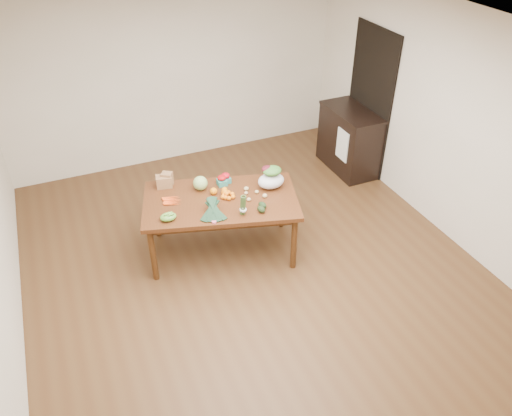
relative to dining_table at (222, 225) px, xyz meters
name	(u,v)px	position (x,y,z in m)	size (l,w,h in m)	color
floor	(255,272)	(0.20, -0.51, -0.38)	(6.00, 6.00, 0.00)	#51351B
ceiling	(255,34)	(0.20, -0.51, 2.33)	(5.00, 6.00, 0.02)	white
room_walls	(255,171)	(0.20, -0.51, 0.97)	(5.02, 6.02, 2.70)	white
dining_table	(222,225)	(0.00, 0.00, 0.00)	(1.73, 0.96, 0.75)	#502612
doorway_dark	(370,101)	(2.68, 1.09, 0.68)	(0.02, 1.00, 2.10)	black
cabinet	(349,140)	(2.42, 1.11, 0.10)	(0.52, 1.02, 0.94)	black
dish_towel	(342,145)	(2.16, 0.89, 0.18)	(0.02, 0.28, 0.45)	white
paper_bag	(164,180)	(-0.51, 0.51, 0.46)	(0.24, 0.20, 0.17)	#926741
cabbage	(200,183)	(-0.14, 0.28, 0.46)	(0.17, 0.17, 0.17)	#A3C974
strawberry_basket_a	(222,181)	(0.12, 0.28, 0.42)	(0.11, 0.11, 0.10)	#B20B11
strawberry_basket_b	(226,179)	(0.18, 0.31, 0.42)	(0.11, 0.11, 0.10)	red
orange_a	(214,191)	(-0.04, 0.13, 0.42)	(0.08, 0.08, 0.08)	orange
orange_b	(225,190)	(0.09, 0.11, 0.41)	(0.07, 0.07, 0.07)	orange
orange_c	(225,193)	(0.08, 0.05, 0.41)	(0.07, 0.07, 0.07)	orange
mandarin_cluster	(227,195)	(0.07, 0.00, 0.42)	(0.18, 0.18, 0.08)	orange
carrots	(172,201)	(-0.52, 0.17, 0.39)	(0.22, 0.19, 0.03)	#FE5915
snap_pea_bag	(168,217)	(-0.65, -0.15, 0.41)	(0.18, 0.13, 0.08)	#6CA839
kale_bunch	(213,211)	(-0.19, -0.30, 0.45)	(0.32, 0.40, 0.16)	black
asparagus_bundle	(243,205)	(0.12, -0.38, 0.50)	(0.08, 0.08, 0.25)	#4F6E32
potato_a	(246,193)	(0.30, -0.03, 0.39)	(0.05, 0.04, 0.04)	tan
potato_b	(249,199)	(0.28, -0.16, 0.40)	(0.05, 0.04, 0.04)	tan
potato_c	(257,192)	(0.42, -0.05, 0.40)	(0.05, 0.04, 0.04)	#D2BB79
potato_d	(246,189)	(0.34, 0.05, 0.40)	(0.06, 0.05, 0.05)	tan
potato_e	(265,196)	(0.47, -0.17, 0.40)	(0.06, 0.05, 0.05)	#D1B778
avocado_a	(261,209)	(0.32, -0.41, 0.41)	(0.07, 0.11, 0.07)	black
avocado_b	(262,205)	(0.36, -0.35, 0.41)	(0.07, 0.11, 0.07)	black
salad_bag	(271,178)	(0.63, 0.00, 0.50)	(0.32, 0.24, 0.25)	silver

